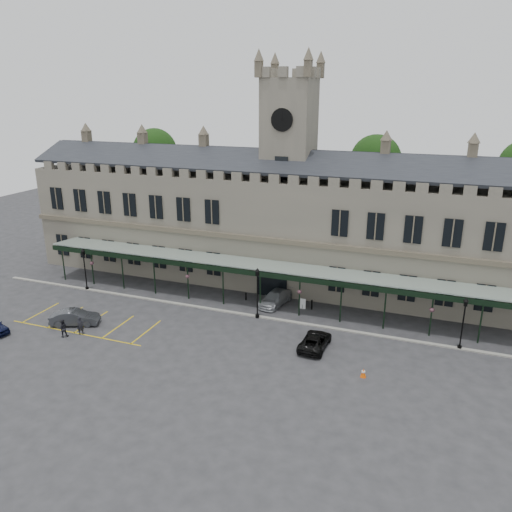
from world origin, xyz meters
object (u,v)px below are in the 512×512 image
(traffic_cone, at_px, (363,373))
(car_left_b, at_px, (75,317))
(person_a, at_px, (80,326))
(lamp_post_left, at_px, (84,265))
(lamp_post_mid, at_px, (257,289))
(station_building, at_px, (287,226))
(sign_board, at_px, (302,304))
(car_taxi, at_px, (275,298))
(person_b, at_px, (63,328))
(clock_tower, at_px, (289,166))
(car_van, at_px, (315,341))
(lamp_post_right, at_px, (463,319))

(traffic_cone, relative_size, car_left_b, 0.16)
(car_left_b, bearing_deg, person_a, -151.42)
(lamp_post_left, relative_size, lamp_post_mid, 0.94)
(car_left_b, bearing_deg, lamp_post_mid, -87.45)
(station_building, distance_m, sign_board, 9.98)
(station_building, height_order, car_left_b, station_building)
(lamp_post_mid, bearing_deg, car_taxi, 80.36)
(person_a, distance_m, person_b, 1.46)
(clock_tower, bearing_deg, sign_board, -61.40)
(car_van, bearing_deg, lamp_post_right, -158.63)
(lamp_post_mid, bearing_deg, traffic_cone, -32.18)
(lamp_post_left, xyz_separation_m, person_b, (5.26, -9.83, -2.00))
(lamp_post_mid, relative_size, person_b, 3.06)
(car_van, height_order, person_a, person_a)
(lamp_post_right, relative_size, person_a, 2.82)
(car_taxi, bearing_deg, traffic_cone, -34.79)
(station_building, distance_m, lamp_post_mid, 11.12)
(station_building, distance_m, clock_tower, 6.64)
(clock_tower, height_order, sign_board, clock_tower)
(station_building, xyz_separation_m, car_van, (7.00, -14.40, -5.85))
(clock_tower, distance_m, lamp_post_left, 24.50)
(lamp_post_right, xyz_separation_m, car_taxi, (-17.50, 3.49, -2.08))
(sign_board, distance_m, car_van, 8.01)
(lamp_post_left, xyz_separation_m, traffic_cone, (31.17, -7.20, -2.48))
(car_left_b, height_order, person_a, person_a)
(car_taxi, xyz_separation_m, car_van, (6.00, -7.49, -0.07))
(car_taxi, height_order, person_b, person_b)
(sign_board, bearing_deg, lamp_post_mid, -137.03)
(traffic_cone, bearing_deg, car_left_b, -179.35)
(traffic_cone, height_order, person_a, person_a)
(car_taxi, xyz_separation_m, person_a, (-14.20, -12.41, 0.13))
(person_b, bearing_deg, lamp_post_left, -100.63)
(lamp_post_right, relative_size, car_van, 1.05)
(lamp_post_right, bearing_deg, car_taxi, 168.74)
(lamp_post_mid, xyz_separation_m, person_b, (-14.72, -9.68, -2.18))
(lamp_post_left, bearing_deg, person_b, -61.86)
(person_b, bearing_deg, sign_board, 177.19)
(person_a, bearing_deg, lamp_post_right, -13.36)
(station_building, height_order, car_van, station_building)
(sign_board, bearing_deg, lamp_post_right, -15.34)
(clock_tower, bearing_deg, car_van, -64.21)
(car_left_b, bearing_deg, station_building, -62.93)
(lamp_post_right, height_order, person_a, lamp_post_right)
(car_taxi, bearing_deg, car_van, -40.78)
(traffic_cone, height_order, sign_board, sign_board)
(traffic_cone, height_order, car_taxi, car_taxi)
(lamp_post_left, bearing_deg, person_a, -54.33)
(sign_board, relative_size, person_b, 0.65)
(person_b, bearing_deg, lamp_post_mid, 174.56)
(lamp_post_right, xyz_separation_m, car_left_b, (-33.49, -7.51, -2.05))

